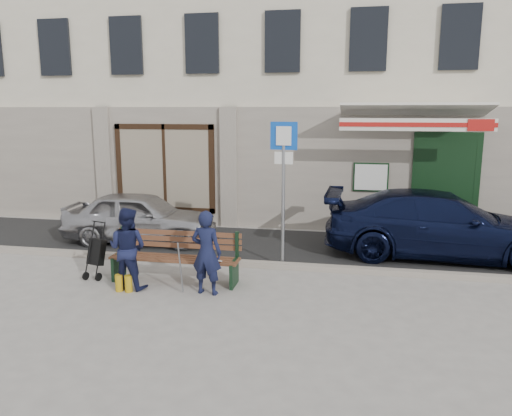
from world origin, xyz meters
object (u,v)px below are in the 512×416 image
(stroller, at_px, (96,253))
(bench, at_px, (173,257))
(car_navy, at_px, (440,225))
(parking_sign, at_px, (284,170))
(car_silver, at_px, (140,217))
(woman, at_px, (128,248))
(man, at_px, (207,253))

(stroller, bearing_deg, bench, 18.54)
(car_navy, distance_m, parking_sign, 3.70)
(parking_sign, relative_size, stroller, 2.75)
(car_silver, relative_size, bench, 1.51)
(car_navy, xyz_separation_m, woman, (-5.74, -3.09, 0.02))
(car_silver, bearing_deg, stroller, -178.25)
(bench, distance_m, stroller, 1.50)
(car_navy, relative_size, bench, 2.03)
(man, bearing_deg, bench, -24.60)
(car_navy, distance_m, bench, 5.72)
(stroller, bearing_deg, parking_sign, 38.52)
(car_navy, relative_size, stroller, 4.62)
(car_navy, height_order, woman, woman)
(car_silver, height_order, car_navy, car_navy)
(car_navy, height_order, bench, car_navy)
(parking_sign, distance_m, bench, 2.72)
(parking_sign, xyz_separation_m, man, (-1.07, -1.76, -1.23))
(car_silver, relative_size, man, 2.46)
(man, bearing_deg, stroller, -4.37)
(car_silver, xyz_separation_m, car_navy, (6.82, 0.10, 0.09))
(parking_sign, relative_size, man, 1.97)
(woman, bearing_deg, bench, -138.77)
(man, bearing_deg, car_silver, -43.34)
(car_silver, distance_m, woman, 3.18)
(car_silver, height_order, man, man)
(parking_sign, xyz_separation_m, woman, (-2.52, -1.75, -1.24))
(parking_sign, bearing_deg, bench, -137.72)
(woman, relative_size, stroller, 1.38)
(woman, height_order, stroller, woman)
(car_silver, xyz_separation_m, parking_sign, (3.60, -1.24, 1.35))
(car_silver, relative_size, car_navy, 0.74)
(bench, xyz_separation_m, stroller, (-1.50, -0.04, 0.01))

